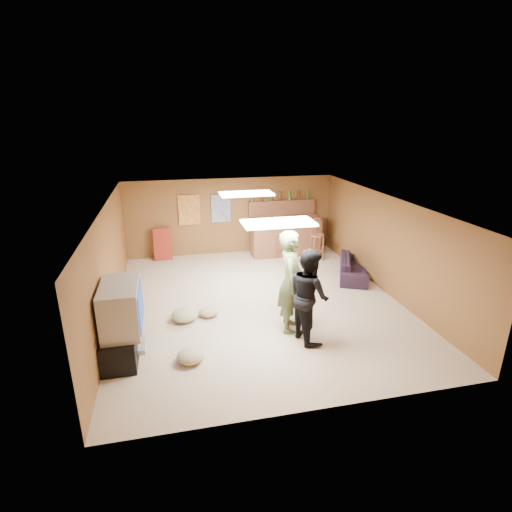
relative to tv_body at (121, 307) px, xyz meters
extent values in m
plane|color=#C4AE96|center=(2.65, 1.50, -0.90)|extent=(7.00, 7.00, 0.00)
cube|color=silver|center=(2.65, 1.50, 1.30)|extent=(6.00, 7.00, 0.02)
cube|color=brown|center=(2.65, 5.00, 0.20)|extent=(6.00, 0.02, 2.20)
cube|color=brown|center=(2.65, -2.00, 0.20)|extent=(6.00, 0.02, 2.20)
cube|color=brown|center=(-0.35, 1.50, 0.20)|extent=(0.02, 7.00, 2.20)
cube|color=brown|center=(5.65, 1.50, 0.20)|extent=(0.02, 7.00, 2.20)
cube|color=black|center=(-0.07, 0.00, -0.65)|extent=(0.55, 1.30, 0.50)
cube|color=#B2B2B7|center=(0.15, 0.00, -0.75)|extent=(0.35, 0.50, 0.08)
cube|color=#B2B2B7|center=(0.00, 0.00, 0.00)|extent=(0.60, 1.10, 0.80)
cube|color=navy|center=(0.31, 0.00, 0.00)|extent=(0.02, 0.95, 0.65)
cube|color=brown|center=(4.15, 4.45, -0.35)|extent=(2.00, 0.60, 1.10)
cube|color=#401D14|center=(4.15, 4.20, 0.20)|extent=(2.10, 0.12, 0.05)
cube|color=brown|center=(4.15, 4.90, 0.60)|extent=(2.00, 0.18, 0.05)
cube|color=brown|center=(4.15, 4.92, 0.30)|extent=(2.00, 0.14, 0.60)
cube|color=#BF3F26|center=(1.45, 4.96, 0.45)|extent=(0.60, 0.03, 0.85)
cube|color=#334C99|center=(2.35, 4.96, 0.45)|extent=(0.55, 0.03, 0.80)
cube|color=#A32B1E|center=(0.65, 4.80, -0.45)|extent=(0.50, 0.26, 0.91)
cube|color=white|center=(2.65, 0.00, 1.27)|extent=(1.20, 0.60, 0.04)
cube|color=white|center=(2.65, 2.70, 1.27)|extent=(1.20, 0.60, 0.04)
imported|color=#516037|center=(2.98, 0.25, 0.08)|extent=(0.67, 0.82, 1.95)
imported|color=black|center=(3.19, -0.16, -0.04)|extent=(0.78, 0.93, 1.72)
imported|color=black|center=(5.35, 2.43, -0.65)|extent=(1.30, 1.82, 0.49)
cube|color=#401D14|center=(3.14, 0.31, -0.57)|extent=(0.60, 0.53, 0.67)
cylinder|color=red|center=(3.00, 0.35, -0.18)|extent=(0.09, 0.09, 0.11)
cylinder|color=red|center=(3.21, 0.21, -0.18)|extent=(0.09, 0.09, 0.11)
cylinder|color=navy|center=(3.30, 0.42, -0.18)|extent=(0.10, 0.10, 0.11)
ellipsoid|color=tan|center=(1.04, 1.01, -0.78)|extent=(0.67, 0.67, 0.24)
ellipsoid|color=tan|center=(1.53, 1.10, -0.81)|extent=(0.46, 0.46, 0.18)
ellipsoid|color=tan|center=(1.05, -0.45, -0.80)|extent=(0.57, 0.57, 0.20)
camera|label=1|loc=(0.87, -6.22, 2.95)|focal=28.00mm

